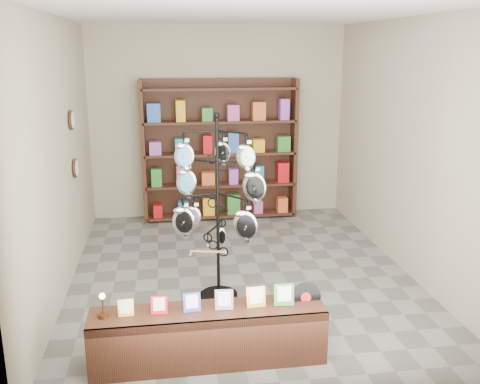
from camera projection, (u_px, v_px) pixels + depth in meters
name	position (u px, v px, depth m)	size (l,w,h in m)	color
ground	(241.00, 274.00, 6.47)	(5.00, 5.00, 0.00)	slate
room_envelope	(241.00, 121.00, 5.99)	(5.00, 5.00, 5.00)	#ABA289
display_tree	(218.00, 194.00, 5.59)	(1.08, 1.06, 2.03)	black
front_shelf	(209.00, 335.00, 4.60)	(2.01, 0.42, 0.71)	black
back_shelving	(220.00, 154.00, 8.40)	(2.42, 0.36, 2.20)	black
wall_clocks	(74.00, 144.00, 6.57)	(0.03, 0.24, 0.84)	black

